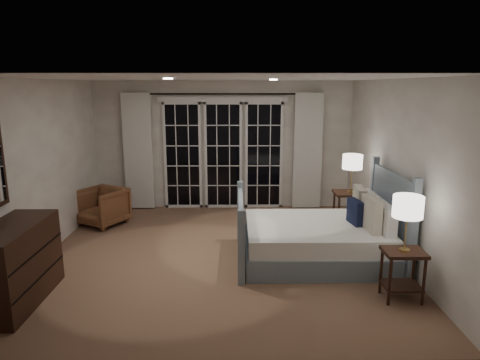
{
  "coord_description": "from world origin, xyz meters",
  "views": [
    {
      "loc": [
        0.23,
        -5.87,
        2.41
      ],
      "look_at": [
        0.3,
        0.25,
        1.05
      ],
      "focal_mm": 32.0,
      "sensor_mm": 36.0,
      "label": 1
    }
  ],
  "objects_px": {
    "nightstand_right": "(350,206)",
    "lamp_left": "(408,207)",
    "armchair": "(102,207)",
    "dresser": "(15,265)",
    "bed": "(320,238)",
    "lamp_right": "(352,162)",
    "nightstand_left": "(403,268)"
  },
  "relations": [
    {
      "from": "nightstand_right",
      "to": "lamp_left",
      "type": "bearing_deg",
      "value": -89.97
    },
    {
      "from": "armchair",
      "to": "dresser",
      "type": "xyz_separation_m",
      "value": [
        -0.13,
        -2.76,
        0.13
      ]
    },
    {
      "from": "lamp_left",
      "to": "armchair",
      "type": "relative_size",
      "value": 0.88
    },
    {
      "from": "bed",
      "to": "dresser",
      "type": "xyz_separation_m",
      "value": [
        -3.65,
        -1.18,
        0.14
      ]
    },
    {
      "from": "dresser",
      "to": "bed",
      "type": "bearing_deg",
      "value": 17.99
    },
    {
      "from": "armchair",
      "to": "dresser",
      "type": "height_order",
      "value": "dresser"
    },
    {
      "from": "bed",
      "to": "lamp_right",
      "type": "relative_size",
      "value": 3.44
    },
    {
      "from": "nightstand_right",
      "to": "lamp_right",
      "type": "height_order",
      "value": "lamp_right"
    },
    {
      "from": "lamp_left",
      "to": "lamp_right",
      "type": "relative_size",
      "value": 1.02
    },
    {
      "from": "bed",
      "to": "lamp_right",
      "type": "height_order",
      "value": "lamp_right"
    },
    {
      "from": "nightstand_left",
      "to": "nightstand_right",
      "type": "distance_m",
      "value": 2.29
    },
    {
      "from": "lamp_left",
      "to": "dresser",
      "type": "bearing_deg",
      "value": -179.67
    },
    {
      "from": "dresser",
      "to": "armchair",
      "type": "bearing_deg",
      "value": 87.31
    },
    {
      "from": "lamp_right",
      "to": "nightstand_left",
      "type": "bearing_deg",
      "value": -89.97
    },
    {
      "from": "bed",
      "to": "lamp_left",
      "type": "relative_size",
      "value": 3.36
    },
    {
      "from": "nightstand_right",
      "to": "lamp_left",
      "type": "relative_size",
      "value": 1.09
    },
    {
      "from": "bed",
      "to": "lamp_left",
      "type": "height_order",
      "value": "bed"
    },
    {
      "from": "bed",
      "to": "nightstand_right",
      "type": "distance_m",
      "value": 1.34
    },
    {
      "from": "nightstand_left",
      "to": "lamp_left",
      "type": "relative_size",
      "value": 0.93
    },
    {
      "from": "bed",
      "to": "armchair",
      "type": "xyz_separation_m",
      "value": [
        -3.52,
        1.58,
        0.01
      ]
    },
    {
      "from": "armchair",
      "to": "nightstand_left",
      "type": "bearing_deg",
      "value": -2.17
    },
    {
      "from": "nightstand_left",
      "to": "lamp_right",
      "type": "distance_m",
      "value": 2.43
    },
    {
      "from": "nightstand_right",
      "to": "lamp_left",
      "type": "height_order",
      "value": "lamp_left"
    },
    {
      "from": "armchair",
      "to": "lamp_left",
      "type": "bearing_deg",
      "value": -2.17
    },
    {
      "from": "nightstand_right",
      "to": "lamp_left",
      "type": "xyz_separation_m",
      "value": [
        0.0,
        -2.29,
        0.64
      ]
    },
    {
      "from": "lamp_left",
      "to": "armchair",
      "type": "distance_m",
      "value": 5.1
    },
    {
      "from": "nightstand_right",
      "to": "nightstand_left",
      "type": "bearing_deg",
      "value": -89.97
    },
    {
      "from": "armchair",
      "to": "nightstand_right",
      "type": "bearing_deg",
      "value": 24.63
    },
    {
      "from": "nightstand_left",
      "to": "nightstand_right",
      "type": "relative_size",
      "value": 0.85
    },
    {
      "from": "nightstand_left",
      "to": "armchair",
      "type": "bearing_deg",
      "value": 147.11
    },
    {
      "from": "nightstand_left",
      "to": "lamp_right",
      "type": "bearing_deg",
      "value": 90.03
    },
    {
      "from": "armchair",
      "to": "dresser",
      "type": "bearing_deg",
      "value": -61.97
    }
  ]
}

